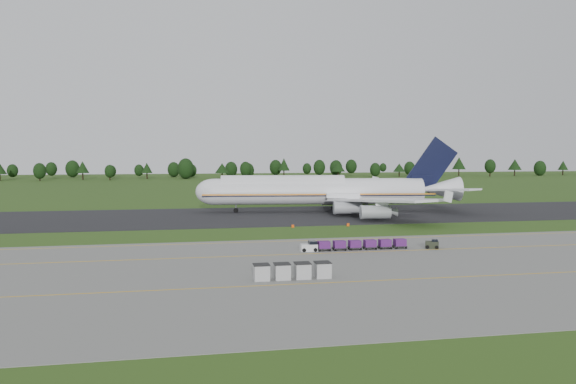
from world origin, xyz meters
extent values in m
plane|color=#284615|center=(0.00, 0.00, 0.00)|extent=(600.00, 600.00, 0.00)
cube|color=slate|center=(0.00, -34.00, 0.03)|extent=(300.00, 52.00, 0.06)
cube|color=black|center=(0.00, 28.00, 0.04)|extent=(300.00, 40.00, 0.08)
cube|color=#D59A0C|center=(0.00, -22.00, 0.07)|extent=(300.00, 0.25, 0.01)
cube|color=#D59A0C|center=(0.00, -40.00, 0.07)|extent=(300.00, 0.20, 0.01)
cube|color=#D59A0C|center=(0.00, -10.00, 0.07)|extent=(120.00, 0.20, 0.01)
cylinder|color=black|center=(-114.29, 217.14, 1.70)|extent=(0.70, 0.70, 3.40)
cone|color=#1A3512|center=(-114.29, 217.14, 6.42)|extent=(7.02, 7.02, 6.04)
cylinder|color=black|center=(-93.40, 212.17, 1.69)|extent=(0.70, 0.70, 3.38)
sphere|color=#1A3512|center=(-93.40, 212.17, 5.17)|extent=(6.45, 6.45, 6.45)
cylinder|color=black|center=(-73.29, 220.16, 1.82)|extent=(0.70, 0.70, 3.64)
cone|color=#1A3512|center=(-73.29, 220.16, 6.88)|extent=(6.80, 6.80, 6.48)
cylinder|color=black|center=(-58.35, 213.58, 1.56)|extent=(0.70, 0.70, 3.11)
sphere|color=#1A3512|center=(-58.35, 213.58, 4.76)|extent=(5.37, 5.37, 5.37)
cylinder|color=black|center=(-39.57, 223.90, 1.64)|extent=(0.70, 0.70, 3.27)
cone|color=#1A3512|center=(-39.57, 223.90, 6.18)|extent=(6.20, 6.20, 5.81)
cylinder|color=black|center=(-18.12, 219.41, 1.89)|extent=(0.70, 0.70, 3.77)
sphere|color=#1A3512|center=(-18.12, 219.41, 5.77)|extent=(8.94, 8.94, 8.94)
cylinder|color=black|center=(2.09, 218.17, 1.58)|extent=(0.70, 0.70, 3.16)
cone|color=#1A3512|center=(2.09, 218.17, 5.98)|extent=(8.05, 8.05, 5.63)
cylinder|color=black|center=(15.64, 220.16, 1.75)|extent=(0.70, 0.70, 3.50)
sphere|color=#1A3512|center=(15.64, 220.16, 5.35)|extent=(6.55, 6.55, 6.55)
cylinder|color=black|center=(39.20, 226.89, 2.06)|extent=(0.70, 0.70, 4.11)
cone|color=#1A3512|center=(39.20, 226.89, 7.77)|extent=(6.84, 6.84, 7.32)
cylinder|color=black|center=(57.26, 212.53, 2.05)|extent=(0.70, 0.70, 4.11)
sphere|color=#1A3512|center=(57.26, 212.53, 6.28)|extent=(6.77, 6.77, 6.77)
cylinder|color=black|center=(72.36, 226.47, 1.68)|extent=(0.70, 0.70, 3.36)
cone|color=#1A3512|center=(72.36, 226.47, 6.35)|extent=(8.44, 8.44, 5.98)
cylinder|color=black|center=(92.57, 217.34, 1.52)|extent=(0.70, 0.70, 3.04)
sphere|color=#1A3512|center=(92.57, 217.34, 4.65)|extent=(6.31, 6.31, 6.31)
cylinder|color=black|center=(111.69, 227.34, 1.46)|extent=(0.70, 0.70, 2.92)
cone|color=#1A3512|center=(111.69, 227.34, 5.51)|extent=(7.51, 7.51, 5.19)
cylinder|color=black|center=(128.70, 215.14, 1.83)|extent=(0.70, 0.70, 3.66)
sphere|color=#1A3512|center=(128.70, 215.14, 5.60)|extent=(8.35, 8.35, 8.35)
cylinder|color=black|center=(151.42, 227.23, 2.14)|extent=(0.70, 0.70, 4.28)
cone|color=#1A3512|center=(151.42, 227.23, 8.08)|extent=(8.38, 8.38, 7.61)
cylinder|color=black|center=(165.79, 215.11, 2.09)|extent=(0.70, 0.70, 4.18)
sphere|color=#1A3512|center=(165.79, 215.11, 6.39)|extent=(6.62, 6.62, 6.62)
cylinder|color=black|center=(187.14, 222.39, 1.91)|extent=(0.70, 0.70, 3.83)
cone|color=#1A3512|center=(187.14, 222.39, 7.23)|extent=(8.33, 8.33, 6.80)
cylinder|color=black|center=(205.96, 223.88, 1.53)|extent=(0.70, 0.70, 3.07)
sphere|color=#1A3512|center=(205.96, 223.88, 4.69)|extent=(7.56, 7.56, 7.56)
cylinder|color=black|center=(224.97, 227.11, 1.70)|extent=(0.70, 0.70, 3.41)
cone|color=#1A3512|center=(224.97, 227.11, 6.44)|extent=(6.36, 6.36, 6.06)
cylinder|color=white|center=(12.89, 33.85, 5.13)|extent=(51.73, 12.54, 6.37)
cylinder|color=white|center=(4.11, 34.92, 6.64)|extent=(30.47, 8.58, 4.97)
sphere|color=white|center=(-12.58, 36.95, 5.13)|extent=(6.37, 6.37, 6.37)
cone|color=white|center=(43.20, 30.15, 5.58)|extent=(10.40, 7.19, 6.05)
cube|color=#C5731D|center=(12.50, 30.66, 4.60)|extent=(56.23, 6.91, 0.31)
cube|color=white|center=(22.66, 15.62, 4.34)|extent=(18.18, 31.33, 0.49)
cube|color=white|center=(26.76, 49.18, 4.34)|extent=(23.80, 30.06, 0.49)
cylinder|color=#9DA0A5|center=(16.76, 22.14, 2.12)|extent=(6.49, 3.56, 2.83)
cylinder|color=#9DA0A5|center=(19.82, 11.96, 2.12)|extent=(6.49, 3.56, 2.83)
cylinder|color=#9DA0A5|center=(19.47, 44.28, 2.12)|extent=(6.49, 3.56, 2.83)
cylinder|color=#9DA0A5|center=(24.88, 53.42, 2.12)|extent=(6.49, 3.56, 2.83)
cube|color=black|center=(41.02, 30.41, 11.54)|extent=(12.87, 2.05, 14.21)
cube|color=white|center=(43.71, 23.40, 5.84)|extent=(9.28, 12.48, 0.40)
cube|color=white|center=(45.32, 36.57, 5.84)|extent=(11.02, 12.01, 0.40)
cylinder|color=slate|center=(-7.31, 36.31, 0.97)|extent=(0.32, 0.32, 1.95)
cylinder|color=black|center=(-7.31, 36.31, 0.58)|extent=(1.24, 0.93, 1.15)
cylinder|color=slate|center=(17.68, 29.25, 0.97)|extent=(0.32, 0.32, 1.95)
cylinder|color=black|center=(17.68, 29.25, 0.58)|extent=(1.24, 0.93, 1.15)
cylinder|color=slate|center=(18.65, 37.16, 0.97)|extent=(0.32, 0.32, 1.95)
cylinder|color=black|center=(18.65, 37.16, 0.58)|extent=(1.24, 0.93, 1.15)
cube|color=silver|center=(-1.84, -19.93, 0.59)|extent=(2.48, 1.34, 1.05)
cylinder|color=black|center=(-2.70, -20.60, 0.35)|extent=(0.57, 0.21, 0.57)
cube|color=black|center=(0.45, -19.93, 0.39)|extent=(1.91, 1.43, 0.11)
cube|color=#4A185D|center=(0.45, -19.93, 0.97)|extent=(1.72, 1.34, 1.05)
cylinder|color=black|center=(-0.31, -20.60, 0.22)|extent=(0.32, 0.14, 0.32)
cube|color=black|center=(2.84, -19.93, 0.39)|extent=(1.91, 1.43, 0.11)
cube|color=#4A185D|center=(2.84, -19.93, 0.97)|extent=(1.72, 1.34, 1.05)
cylinder|color=black|center=(2.07, -20.60, 0.22)|extent=(0.32, 0.14, 0.32)
cube|color=black|center=(5.23, -19.93, 0.39)|extent=(1.91, 1.43, 0.11)
cube|color=#4A185D|center=(5.23, -19.93, 0.97)|extent=(1.72, 1.34, 1.05)
cylinder|color=black|center=(4.46, -20.60, 0.22)|extent=(0.32, 0.14, 0.32)
cube|color=black|center=(7.61, -19.93, 0.39)|extent=(1.91, 1.43, 0.11)
cube|color=#4A185D|center=(7.61, -19.93, 0.97)|extent=(1.72, 1.34, 1.05)
cylinder|color=black|center=(6.85, -20.60, 0.22)|extent=(0.32, 0.14, 0.32)
cube|color=black|center=(10.00, -19.93, 0.39)|extent=(1.91, 1.43, 0.11)
cube|color=#4A185D|center=(10.00, -19.93, 0.97)|extent=(1.72, 1.34, 1.05)
cylinder|color=black|center=(9.24, -20.60, 0.22)|extent=(0.32, 0.14, 0.32)
cube|color=black|center=(12.39, -19.93, 0.39)|extent=(1.91, 1.43, 0.11)
cube|color=#4A185D|center=(12.39, -19.93, 0.97)|extent=(1.72, 1.34, 1.05)
cylinder|color=black|center=(11.63, -20.60, 0.22)|extent=(0.32, 0.14, 0.32)
cylinder|color=black|center=(-1.84, -19.93, 0.35)|extent=(0.57, 0.21, 0.57)
cube|color=#262B1E|center=(17.16, -20.97, 0.60)|extent=(2.25, 1.83, 1.07)
cylinder|color=black|center=(16.48, -21.55, 0.33)|extent=(0.55, 0.20, 0.55)
cylinder|color=black|center=(17.85, -20.38, 0.33)|extent=(0.55, 0.20, 0.55)
cube|color=#B0B0B0|center=(-11.35, -37.30, 0.93)|extent=(1.74, 1.74, 1.74)
cube|color=black|center=(-11.35, -37.30, 1.85)|extent=(1.85, 1.85, 0.09)
cube|color=#B0B0B0|center=(-8.95, -37.30, 0.93)|extent=(1.74, 1.74, 1.74)
cube|color=black|center=(-8.95, -37.30, 1.85)|extent=(1.85, 1.85, 0.09)
cube|color=#B0B0B0|center=(-6.55, -37.30, 0.93)|extent=(1.74, 1.74, 1.74)
cube|color=black|center=(-6.55, -37.30, 1.85)|extent=(1.85, 1.85, 0.09)
cube|color=#B0B0B0|center=(-4.15, -37.30, 0.93)|extent=(1.74, 1.74, 1.74)
cube|color=black|center=(-4.15, -37.30, 1.85)|extent=(1.85, 1.85, 0.09)
cube|color=#FF5008|center=(0.97, 6.46, 0.30)|extent=(0.50, 0.12, 0.60)
cube|color=black|center=(0.97, 6.46, 0.02)|extent=(0.30, 0.30, 0.04)
cube|color=#FF5008|center=(12.17, 6.46, 0.30)|extent=(0.50, 0.12, 0.60)
cube|color=black|center=(12.17, 6.46, 0.02)|extent=(0.30, 0.30, 0.04)
camera|label=1|loc=(-20.11, -100.03, 14.59)|focal=35.00mm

